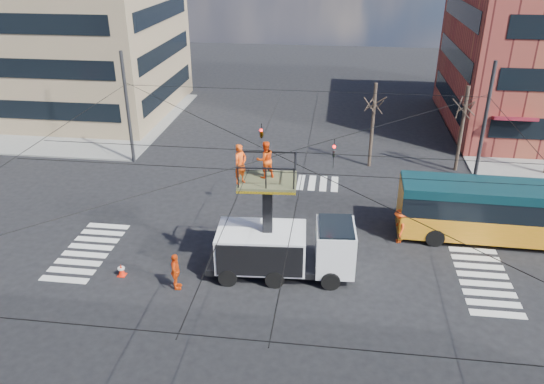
{
  "coord_description": "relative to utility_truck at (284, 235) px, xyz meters",
  "views": [
    {
      "loc": [
        2.62,
        -22.2,
        14.82
      ],
      "look_at": [
        -0.57,
        2.29,
        2.91
      ],
      "focal_mm": 35.0,
      "sensor_mm": 36.0,
      "label": 1
    }
  ],
  "objects": [
    {
      "name": "overhead_network",
      "position": [
        -0.48,
        1.09,
        2.14
      ],
      "size": [
        24.24,
        24.24,
        8.0
      ],
      "color": "#2D2D30",
      "rests_on": "ground"
    },
    {
      "name": "tree_a",
      "position": [
        4.59,
        14.18,
        2.48
      ],
      "size": [
        2.0,
        2.0,
        6.0
      ],
      "color": "#382B21",
      "rests_on": "ground"
    },
    {
      "name": "traffic_cone",
      "position": [
        -7.78,
        -1.23,
        -1.84
      ],
      "size": [
        0.36,
        0.36,
        0.63
      ],
      "primitive_type": "cone",
      "color": "#FF220A",
      "rests_on": "ground"
    },
    {
      "name": "worker_ground",
      "position": [
        -4.83,
        -1.89,
        -1.24
      ],
      "size": [
        0.62,
        1.13,
        1.83
      ],
      "primitive_type": "imported",
      "rotation": [
        0.0,
        0.0,
        1.74
      ],
      "color": "#F14B0F",
      "rests_on": "ground"
    },
    {
      "name": "sidewalk_nw",
      "position": [
        -21.41,
        21.68,
        -2.09
      ],
      "size": [
        18.0,
        18.0,
        0.12
      ],
      "primitive_type": "cube",
      "color": "slate",
      "rests_on": "ground"
    },
    {
      "name": "crosswalks",
      "position": [
        -0.41,
        0.68,
        -2.14
      ],
      "size": [
        22.4,
        22.4,
        0.02
      ],
      "primitive_type": null,
      "color": "silver",
      "rests_on": "ground"
    },
    {
      "name": "tree_b",
      "position": [
        10.59,
        14.18,
        2.48
      ],
      "size": [
        2.0,
        2.0,
        6.0
      ],
      "color": "#382B21",
      "rests_on": "ground"
    },
    {
      "name": "flagger",
      "position": [
        5.77,
        3.73,
        -1.19
      ],
      "size": [
        0.77,
        1.27,
        1.92
      ],
      "primitive_type": "imported",
      "rotation": [
        0.0,
        0.0,
        -1.53
      ],
      "color": "red",
      "rests_on": "ground"
    },
    {
      "name": "ground",
      "position": [
        -0.41,
        0.68,
        -2.15
      ],
      "size": [
        120.0,
        120.0,
        0.0
      ],
      "primitive_type": "plane",
      "color": "black",
      "rests_on": "ground"
    },
    {
      "name": "city_bus",
      "position": [
        12.03,
        4.66,
        -0.42
      ],
      "size": [
        12.62,
        2.86,
        3.2
      ],
      "rotation": [
        0.0,
        0.0,
        -0.02
      ],
      "color": "orange",
      "rests_on": "ground"
    },
    {
      "name": "utility_truck",
      "position": [
        0.0,
        0.0,
        0.0
      ],
      "size": [
        7.14,
        3.03,
        6.8
      ],
      "rotation": [
        0.0,
        0.0,
        0.07
      ],
      "color": "black",
      "rests_on": "ground"
    }
  ]
}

